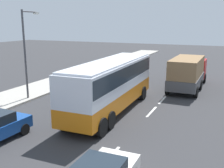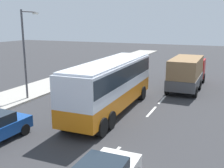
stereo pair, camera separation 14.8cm
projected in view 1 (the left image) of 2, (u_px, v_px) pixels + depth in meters
name	position (u px, v px, depth m)	size (l,w,h in m)	color
ground_plane	(118.00, 108.00, 19.83)	(120.00, 120.00, 0.00)	#333335
sidewalk_curb	(22.00, 94.00, 23.40)	(80.00, 4.00, 0.15)	#A8A399
lane_centreline	(158.00, 104.00, 20.73)	(46.93, 0.16, 0.01)	white
coach_bus	(111.00, 81.00, 18.55)	(10.79, 2.83, 3.61)	orange
cargo_truck	(188.00, 72.00, 25.33)	(8.14, 2.76, 3.02)	red
street_lamp	(26.00, 48.00, 21.30)	(1.99, 0.24, 6.99)	#47474C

